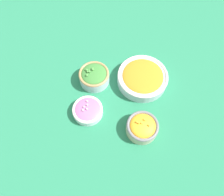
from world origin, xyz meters
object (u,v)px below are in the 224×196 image
bowl_broccoli (95,76)px  bowl_squash (143,127)px  bowl_carrots (143,77)px  bowl_red_onion (88,110)px

bowl_broccoli → bowl_squash: bowl_broccoli is taller
bowl_carrots → bowl_squash: (0.02, 0.23, 0.00)m
bowl_carrots → bowl_red_onion: bearing=33.0°
bowl_broccoli → bowl_carrots: bowl_broccoli is taller
bowl_carrots → bowl_squash: bowl_squash is taller
bowl_carrots → bowl_squash: size_ratio=1.74×
bowl_squash → bowl_broccoli: bearing=-50.1°
bowl_carrots → bowl_broccoli: bearing=-1.4°
bowl_broccoli → bowl_squash: bearing=129.9°
bowl_red_onion → bowl_carrots: (-0.24, -0.15, 0.01)m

